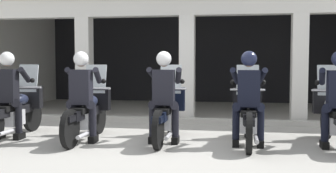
{
  "coord_description": "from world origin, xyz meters",
  "views": [
    {
      "loc": [
        1.24,
        -7.12,
        1.43
      ],
      "look_at": [
        0.0,
        0.22,
        0.96
      ],
      "focal_mm": 44.03,
      "sensor_mm": 36.0,
      "label": 1
    }
  ],
  "objects": [
    {
      "name": "motorcycle_far_right",
      "position": [
        2.85,
        0.11,
        0.5
      ],
      "size": [
        0.62,
        2.04,
        1.35
      ],
      "rotation": [
        0.0,
        0.0,
        -0.11
      ],
      "color": "black",
      "rests_on": "ground"
    },
    {
      "name": "station_building",
      "position": [
        0.06,
        5.16,
        2.0
      ],
      "size": [
        11.34,
        5.09,
        3.07
      ],
      "color": "black",
      "rests_on": "ground"
    },
    {
      "name": "police_officer_far_left",
      "position": [
        -2.85,
        -0.29,
        0.94
      ],
      "size": [
        0.63,
        0.61,
        1.58
      ],
      "rotation": [
        0.0,
        0.0,
        -0.08
      ],
      "color": "black",
      "rests_on": "ground"
    },
    {
      "name": "police_officer_center",
      "position": [
        0.0,
        -0.2,
        0.94
      ],
      "size": [
        0.63,
        0.61,
        1.58
      ],
      "rotation": [
        0.0,
        0.0,
        0.04
      ],
      "color": "black",
      "rests_on": "ground"
    },
    {
      "name": "motorcycle_right",
      "position": [
        1.42,
        0.04,
        0.5
      ],
      "size": [
        0.62,
        2.04,
        1.35
      ],
      "rotation": [
        0.0,
        0.0,
        -0.1
      ],
      "color": "black",
      "rests_on": "ground"
    },
    {
      "name": "motorcycle_center",
      "position": [
        0.0,
        0.09,
        0.5
      ],
      "size": [
        0.62,
        2.04,
        1.35
      ],
      "rotation": [
        0.0,
        0.0,
        0.04
      ],
      "color": "black",
      "rests_on": "ground"
    },
    {
      "name": "police_officer_left",
      "position": [
        -1.42,
        -0.35,
        0.94
      ],
      "size": [
        0.63,
        0.61,
        1.58
      ],
      "rotation": [
        0.0,
        0.0,
        0.07
      ],
      "color": "black",
      "rests_on": "ground"
    },
    {
      "name": "police_officer_right",
      "position": [
        1.42,
        -0.25,
        0.94
      ],
      "size": [
        0.63,
        0.61,
        1.58
      ],
      "rotation": [
        0.0,
        0.0,
        -0.1
      ],
      "color": "black",
      "rests_on": "ground"
    },
    {
      "name": "motorcycle_far_left",
      "position": [
        -2.85,
        -0.0,
        0.5
      ],
      "size": [
        0.62,
        2.04,
        1.35
      ],
      "rotation": [
        0.0,
        0.0,
        -0.08
      ],
      "color": "black",
      "rests_on": "ground"
    },
    {
      "name": "ground_plane",
      "position": [
        0.0,
        3.0,
        0.0
      ],
      "size": [
        80.0,
        80.0,
        0.0
      ],
      "primitive_type": "plane",
      "color": "#A8A59E"
    },
    {
      "name": "kerb_strip",
      "position": [
        0.06,
        2.09,
        0.06
      ],
      "size": [
        10.84,
        0.24,
        0.12
      ],
      "primitive_type": "cube",
      "color": "#B7B5AD",
      "rests_on": "ground"
    },
    {
      "name": "motorcycle_left",
      "position": [
        -1.42,
        -0.07,
        0.5
      ],
      "size": [
        0.62,
        2.04,
        1.35
      ],
      "rotation": [
        0.0,
        0.0,
        0.07
      ],
      "color": "black",
      "rests_on": "ground"
    }
  ]
}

